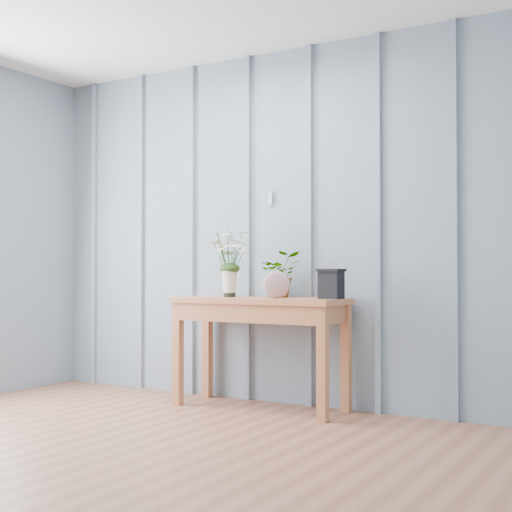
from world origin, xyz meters
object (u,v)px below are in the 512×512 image
Objects in this scene: daisy_vase at (230,251)px; felt_disc_vessel at (276,285)px; sideboard at (260,314)px; carved_box at (331,283)px.

daisy_vase reaches higher than felt_disc_vessel.
sideboard is 0.57m from carved_box.
carved_box is (0.53, 0.00, 0.21)m from sideboard.
daisy_vase is 2.65× the size of carved_box.
felt_disc_vessel is (0.18, -0.09, 0.20)m from sideboard.
carved_box reaches higher than felt_disc_vessel.
carved_box is (0.35, 0.09, 0.01)m from felt_disc_vessel.
sideboard is 0.49m from daisy_vase.
sideboard is at bearing -179.89° from carved_box.
sideboard is 6.19× the size of carved_box.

